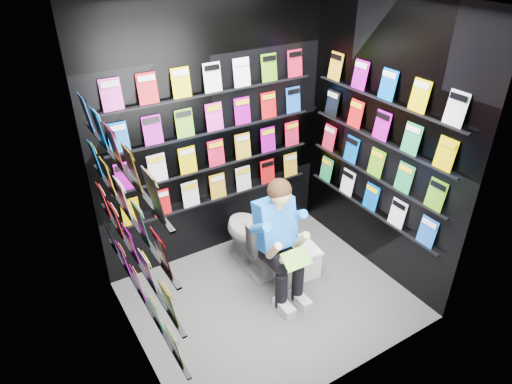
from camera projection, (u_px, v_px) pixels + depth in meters
floor at (269, 299)px, 4.27m from camera, size 2.40×2.40×0.00m
ceiling at (275, 2)px, 2.95m from camera, size 2.40×2.40×0.00m
wall_back at (214, 135)px, 4.34m from camera, size 2.40×0.04×2.60m
wall_front at (359, 243)px, 2.87m from camera, size 2.40×0.04×2.60m
wall_left at (123, 223)px, 3.06m from camera, size 0.04×2.00×2.60m
wall_right at (381, 144)px, 4.15m from camera, size 0.04×2.00×2.60m
comics_back at (215, 135)px, 4.31m from camera, size 2.10×0.06×1.37m
comics_left at (127, 221)px, 3.07m from camera, size 0.06×1.70×1.37m
comics_right at (379, 145)px, 4.13m from camera, size 0.06×1.70×1.37m
toilet at (252, 236)px, 4.51m from camera, size 0.43×0.75×0.73m
longbox at (303, 258)px, 4.57m from camera, size 0.24×0.39×0.27m
longbox_lid at (304, 246)px, 4.50m from camera, size 0.26×0.41×0.03m
reader at (274, 224)px, 4.05m from camera, size 0.48×0.69×1.27m
held_comic at (296, 259)px, 3.87m from camera, size 0.25×0.15×0.11m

